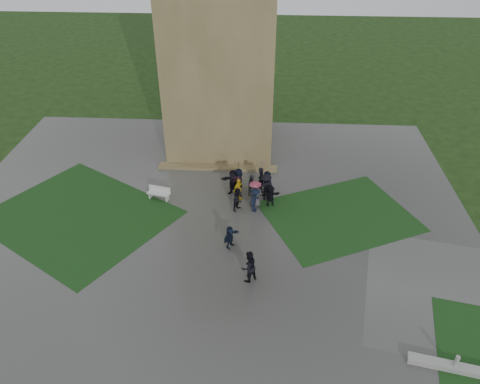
# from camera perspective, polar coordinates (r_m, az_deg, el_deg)

# --- Properties ---
(ground) EXTENTS (120.00, 120.00, 0.00)m
(ground) POSITION_cam_1_polar(r_m,az_deg,el_deg) (27.20, -4.90, -8.65)
(ground) COLOR black
(plaza) EXTENTS (34.00, 34.00, 0.02)m
(plaza) POSITION_cam_1_polar(r_m,az_deg,el_deg) (28.69, -4.38, -5.95)
(plaza) COLOR #393937
(plaza) RESTS_ON ground
(lawn_inset_left) EXTENTS (14.10, 13.46, 0.01)m
(lawn_inset_left) POSITION_cam_1_polar(r_m,az_deg,el_deg) (32.32, -19.08, -2.80)
(lawn_inset_left) COLOR black
(lawn_inset_left) RESTS_ON plaza
(lawn_inset_right) EXTENTS (11.12, 10.15, 0.01)m
(lawn_inset_right) POSITION_cam_1_polar(r_m,az_deg,el_deg) (31.24, 11.98, -2.88)
(lawn_inset_right) COLOR black
(lawn_inset_right) RESTS_ON plaza
(tower) EXTENTS (8.00, 8.00, 18.00)m
(tower) POSITION_cam_1_polar(r_m,az_deg,el_deg) (36.23, -2.39, 18.86)
(tower) COLOR brown
(tower) RESTS_ON ground
(tower_plinth) EXTENTS (9.00, 0.80, 0.22)m
(tower_plinth) POSITION_cam_1_polar(r_m,az_deg,el_deg) (35.61, -2.71, 3.05)
(tower_plinth) COLOR brown
(tower_plinth) RESTS_ON plaza
(bench) EXTENTS (1.64, 0.84, 0.91)m
(bench) POSITION_cam_1_polar(r_m,az_deg,el_deg) (32.43, -9.85, -0.10)
(bench) COLOR beige
(bench) RESTS_ON plaza
(visitor_cluster) EXTENTS (4.25, 3.66, 2.52)m
(visitor_cluster) POSITION_cam_1_polar(r_m,az_deg,el_deg) (31.62, 1.28, 0.81)
(visitor_cluster) COLOR black
(visitor_cluster) RESTS_ON plaza
(pedestrian_mid) EXTENTS (1.16, 1.39, 1.46)m
(pedestrian_mid) POSITION_cam_1_polar(r_m,az_deg,el_deg) (27.73, -1.23, -5.48)
(pedestrian_mid) COLOR black
(pedestrian_mid) RESTS_ON plaza
(pedestrian_near) EXTENTS (1.07, 1.03, 1.95)m
(pedestrian_near) POSITION_cam_1_polar(r_m,az_deg,el_deg) (25.44, 1.06, -9.08)
(pedestrian_near) COLOR black
(pedestrian_near) RESTS_ON plaza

